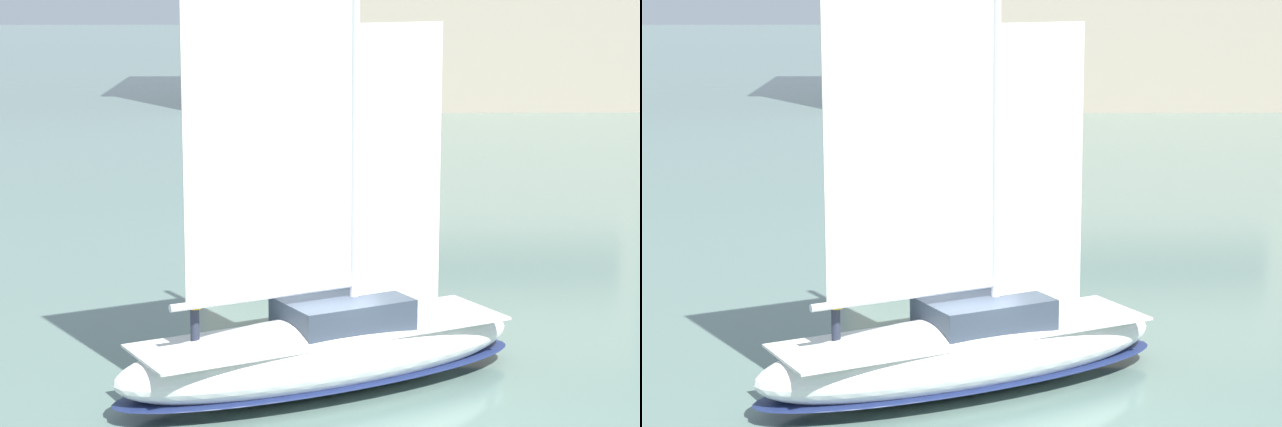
% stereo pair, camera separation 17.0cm
% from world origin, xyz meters
% --- Properties ---
extents(ground_plane, '(400.00, 400.00, 0.00)m').
position_xyz_m(ground_plane, '(0.00, 0.00, 0.00)').
color(ground_plane, slate).
extents(sailboat_main, '(10.42, 7.23, 14.07)m').
position_xyz_m(sailboat_main, '(0.01, 0.01, 1.11)').
color(sailboat_main, white).
rests_on(sailboat_main, ground).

